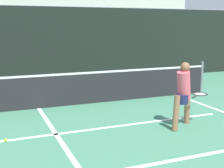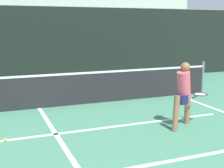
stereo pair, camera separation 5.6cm
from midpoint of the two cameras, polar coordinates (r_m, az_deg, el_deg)
The scene contains 8 objects.
court_service_line at distance 6.81m, azimuth -10.44°, elevation -9.00°, with size 8.25×0.10×0.01m, color white.
court_center_mark at distance 6.90m, azimuth -10.62°, elevation -8.73°, with size 0.10×4.31×0.01m, color white.
court_sideline_right at distance 8.90m, azimuth 19.23°, elevation -4.72°, with size 0.10×5.31×0.01m, color white.
net at distance 8.82m, azimuth -13.57°, elevation -1.16°, with size 11.09×0.09×1.07m.
fence_back at distance 12.34m, azimuth -16.42°, elevation 6.65°, with size 24.00×0.06×3.01m.
player_practicing at distance 7.18m, azimuth 12.74°, elevation -1.44°, with size 1.17×0.58×1.47m.
tennis_ball_scattered_1 at distance 6.64m, azimuth -19.12°, elevation -9.67°, with size 0.07×0.07×0.07m, color #D1E033.
tennis_ball_scattered_2 at distance 8.69m, azimuth 11.48°, elevation -4.49°, with size 0.07×0.07×0.07m, color #D1E033.
Camera 1 is at (-1.27, -0.93, 2.28)m, focal length 50.00 mm.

